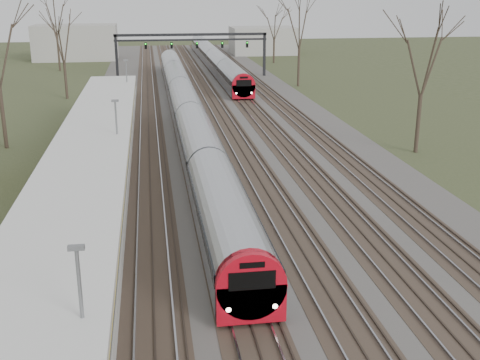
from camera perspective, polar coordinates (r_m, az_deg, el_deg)
name	(u,v)px	position (r m, az deg, el deg)	size (l,w,h in m)	color
track_bed	(217,122)	(56.22, -2.24, 5.51)	(24.00, 160.00, 0.22)	#474442
platform	(101,178)	(38.97, -13.01, 0.20)	(3.50, 69.00, 1.00)	#9E9B93
canopy	(91,142)	(33.73, -13.92, 3.48)	(4.10, 50.00, 3.11)	slate
signal_gantry	(192,42)	(85.12, -4.60, 12.91)	(21.00, 0.59, 6.08)	black
tree_east_far	(424,56)	(46.32, 17.07, 11.21)	(5.00, 5.00, 10.30)	#2D231C
train_near	(185,105)	(57.36, -5.22, 7.14)	(2.62, 75.21, 3.05)	#9DA0A7
train_far	(214,58)	(96.14, -2.47, 11.44)	(2.62, 60.21, 3.05)	#9DA0A7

